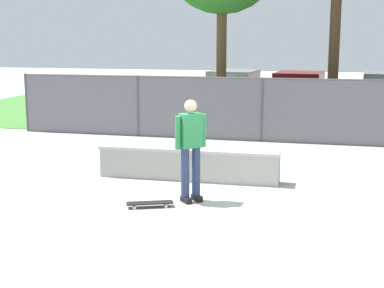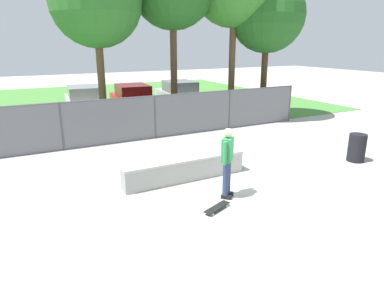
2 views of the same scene
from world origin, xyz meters
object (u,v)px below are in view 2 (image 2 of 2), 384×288
(car_silver, at_px, (179,95))
(trash_bin, at_px, (357,148))
(car_white, at_px, (85,102))
(car_red, at_px, (133,100))
(skateboarder, at_px, (227,160))
(concrete_ledge, at_px, (185,169))
(tree_far, at_px, (267,15))
(tree_near_left, at_px, (96,1))
(skateboard, at_px, (217,207))

(car_silver, distance_m, trash_bin, 11.55)
(car_white, distance_m, car_red, 2.52)
(car_red, distance_m, trash_bin, 11.77)
(trash_bin, bearing_deg, skateboarder, -176.13)
(concrete_ledge, bearing_deg, skateboarder, -74.30)
(concrete_ledge, height_order, car_silver, car_silver)
(tree_far, xyz_separation_m, trash_bin, (-1.64, -7.03, -4.66))
(skateboarder, distance_m, car_silver, 12.61)
(skateboarder, height_order, tree_far, tree_far)
(concrete_ledge, relative_size, trash_bin, 4.02)
(tree_far, distance_m, car_red, 8.23)
(car_white, height_order, car_red, same)
(car_silver, bearing_deg, tree_near_left, -146.91)
(skateboarder, distance_m, tree_near_left, 9.52)
(concrete_ledge, height_order, skateboarder, skateboarder)
(skateboard, xyz_separation_m, car_silver, (4.90, 12.38, 0.77))
(tree_far, bearing_deg, car_red, 145.56)
(tree_far, height_order, car_white, tree_far)
(skateboard, distance_m, trash_bin, 6.06)
(car_red, xyz_separation_m, car_silver, (3.07, 0.48, 0.00))
(concrete_ledge, xyz_separation_m, car_white, (-0.81, 10.34, 0.51))
(skateboarder, bearing_deg, tree_near_left, 97.38)
(concrete_ledge, bearing_deg, trash_bin, -11.18)
(skateboarder, relative_size, car_red, 0.42)
(skateboard, height_order, car_silver, car_silver)
(tree_near_left, xyz_separation_m, car_white, (-0.16, 3.51, -4.61))
(skateboard, bearing_deg, tree_far, 46.10)
(skateboard, bearing_deg, car_white, 92.97)
(skateboarder, xyz_separation_m, car_white, (-1.24, 11.86, -0.17))
(tree_near_left, height_order, car_silver, tree_near_left)
(car_white, bearing_deg, skateboard, -87.03)
(skateboard, height_order, tree_far, tree_far)
(concrete_ledge, xyz_separation_m, tree_near_left, (-0.66, 6.83, 5.12))
(skateboarder, distance_m, skateboard, 1.23)
(concrete_ledge, relative_size, skateboarder, 2.06)
(car_white, bearing_deg, car_silver, -0.01)
(skateboarder, height_order, car_red, skateboarder)
(concrete_ledge, xyz_separation_m, trash_bin, (5.82, -1.15, 0.13))
(tree_far, distance_m, car_silver, 6.76)
(skateboarder, relative_size, tree_near_left, 0.25)
(tree_far, xyz_separation_m, car_white, (-8.27, 4.46, -4.29))
(concrete_ledge, bearing_deg, car_silver, 65.44)
(tree_near_left, xyz_separation_m, trash_bin, (6.47, -7.98, -4.99))
(concrete_ledge, distance_m, car_red, 10.01)
(skateboard, bearing_deg, skateboarder, 41.23)
(tree_near_left, height_order, tree_far, tree_near_left)
(tree_far, distance_m, trash_bin, 8.60)
(car_white, bearing_deg, tree_near_left, -87.45)
(skateboarder, bearing_deg, car_red, 83.81)
(skateboarder, distance_m, car_white, 11.92)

